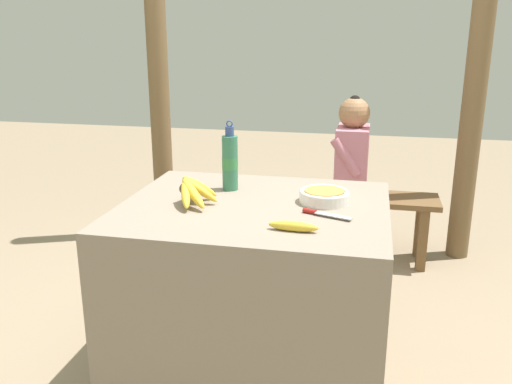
% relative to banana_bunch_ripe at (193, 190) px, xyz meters
% --- Properties ---
extents(ground_plane, '(12.00, 12.00, 0.00)m').
position_rel_banana_bunch_ripe_xyz_m(ground_plane, '(0.25, 0.05, -0.85)').
color(ground_plane, gray).
extents(market_counter, '(1.11, 0.94, 0.79)m').
position_rel_banana_bunch_ripe_xyz_m(market_counter, '(0.25, 0.05, -0.45)').
color(market_counter, gray).
rests_on(market_counter, ground_plane).
extents(banana_bunch_ripe, '(0.18, 0.28, 0.13)m').
position_rel_banana_bunch_ripe_xyz_m(banana_bunch_ripe, '(0.00, 0.00, 0.00)').
color(banana_bunch_ripe, '#4C381E').
rests_on(banana_bunch_ripe, market_counter).
extents(serving_bowl, '(0.21, 0.21, 0.05)m').
position_rel_banana_bunch_ripe_xyz_m(serving_bowl, '(0.54, 0.14, -0.03)').
color(serving_bowl, white).
rests_on(serving_bowl, market_counter).
extents(water_bottle, '(0.07, 0.07, 0.32)m').
position_rel_banana_bunch_ripe_xyz_m(water_bottle, '(0.10, 0.24, 0.07)').
color(water_bottle, '#337556').
rests_on(water_bottle, market_counter).
extents(loose_banana_front, '(0.19, 0.05, 0.04)m').
position_rel_banana_bunch_ripe_xyz_m(loose_banana_front, '(0.46, -0.23, -0.04)').
color(loose_banana_front, gold).
rests_on(loose_banana_front, market_counter).
extents(knife, '(0.20, 0.09, 0.02)m').
position_rel_banana_bunch_ripe_xyz_m(knife, '(0.54, -0.04, -0.05)').
color(knife, '#BCBCC1').
rests_on(knife, market_counter).
extents(wooden_bench, '(1.80, 0.32, 0.44)m').
position_rel_banana_bunch_ripe_xyz_m(wooden_bench, '(0.28, 1.42, -0.47)').
color(wooden_bench, brown).
rests_on(wooden_bench, ground_plane).
extents(seated_vendor, '(0.40, 0.39, 1.10)m').
position_rel_banana_bunch_ripe_xyz_m(seated_vendor, '(0.56, 1.39, -0.20)').
color(seated_vendor, '#232328').
rests_on(seated_vendor, ground_plane).
extents(banana_bunch_green, '(0.19, 0.27, 0.13)m').
position_rel_banana_bunch_ripe_xyz_m(banana_bunch_green, '(-0.18, 1.42, -0.35)').
color(banana_bunch_green, '#4C381E').
rests_on(banana_bunch_green, wooden_bench).
extents(support_post_near, '(0.14, 0.14, 2.57)m').
position_rel_banana_bunch_ripe_xyz_m(support_post_near, '(-0.78, 1.61, 0.44)').
color(support_post_near, brown).
rests_on(support_post_near, ground_plane).
extents(support_post_far, '(0.14, 0.14, 2.57)m').
position_rel_banana_bunch_ripe_xyz_m(support_post_far, '(1.34, 1.61, 0.44)').
color(support_post_far, brown).
rests_on(support_post_far, ground_plane).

